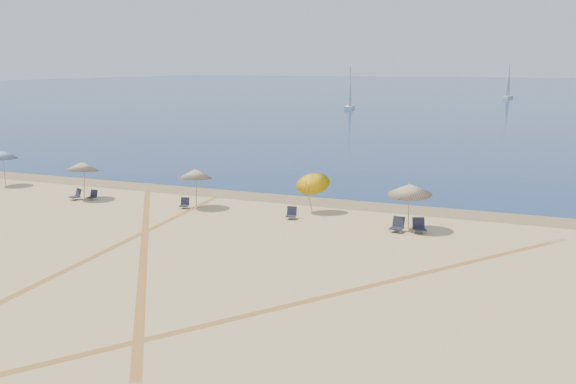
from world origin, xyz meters
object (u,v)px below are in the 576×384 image
at_px(sailboat_1, 350,96).
at_px(chair_2, 93,195).
at_px(chair_3, 185,203).
at_px(chair_1, 76,195).
at_px(sailboat_0, 508,88).
at_px(chair_4, 291,213).
at_px(umbrella_3, 312,180).
at_px(chair_5, 398,225).
at_px(umbrella_4, 410,189).
at_px(chair_6, 419,226).
at_px(umbrella_1, 82,166).
at_px(umbrella_2, 195,174).
at_px(umbrella_0, 3,155).

bearing_deg(sailboat_1, chair_2, -92.44).
bearing_deg(chair_3, chair_1, 166.64).
bearing_deg(sailboat_0, chair_4, -81.16).
bearing_deg(chair_3, sailboat_0, 68.19).
bearing_deg(chair_1, umbrella_3, 32.27).
distance_m(chair_2, chair_5, 19.28).
bearing_deg(umbrella_4, chair_6, -37.40).
height_order(umbrella_3, chair_2, umbrella_3).
xyz_separation_m(chair_1, chair_3, (7.50, 0.51, -0.03)).
bearing_deg(chair_5, umbrella_1, -174.42).
distance_m(chair_1, chair_3, 7.52).
xyz_separation_m(umbrella_2, chair_3, (-0.51, -0.48, -1.74)).
relative_size(umbrella_2, sailboat_0, 0.29).
xyz_separation_m(umbrella_1, chair_1, (-0.20, -0.48, -1.75)).
xyz_separation_m(umbrella_2, umbrella_4, (12.66, -0.35, 0.07)).
xyz_separation_m(umbrella_2, sailboat_1, (-15.43, 84.02, 0.33)).
relative_size(umbrella_1, umbrella_4, 0.99).
bearing_deg(chair_3, sailboat_1, 82.80).
bearing_deg(umbrella_1, chair_1, -112.71).
height_order(chair_6, sailboat_1, sailboat_1).
xyz_separation_m(chair_3, chair_4, (6.79, -0.06, 0.02)).
relative_size(chair_1, chair_6, 0.91).
relative_size(umbrella_4, chair_2, 4.02).
bearing_deg(chair_1, chair_5, 23.12).
xyz_separation_m(umbrella_4, chair_4, (-6.38, -0.19, -1.79)).
distance_m(umbrella_0, chair_4, 22.33).
bearing_deg(umbrella_0, sailboat_1, 89.67).
bearing_deg(umbrella_3, sailboat_0, 88.49).
relative_size(chair_4, chair_5, 0.93).
xyz_separation_m(umbrella_3, chair_3, (-7.29, -1.84, -1.59)).
height_order(chair_4, sailboat_0, sailboat_0).
xyz_separation_m(umbrella_2, chair_2, (-7.03, -0.66, -1.74)).
bearing_deg(chair_6, umbrella_2, 153.12).
xyz_separation_m(chair_6, sailboat_0, (-3.02, 134.79, 2.15)).
height_order(umbrella_1, chair_5, umbrella_1).
distance_m(chair_3, chair_5, 12.77).
relative_size(umbrella_0, chair_4, 3.40).
bearing_deg(umbrella_3, umbrella_1, -172.72).
relative_size(umbrella_0, chair_3, 3.50).
distance_m(chair_1, sailboat_0, 136.20).
xyz_separation_m(umbrella_3, chair_4, (-0.49, -1.89, -1.57)).
xyz_separation_m(umbrella_1, chair_2, (0.78, -0.14, -1.78)).
height_order(umbrella_4, chair_5, umbrella_4).
bearing_deg(chair_1, umbrella_0, -170.97).
height_order(chair_1, sailboat_1, sailboat_1).
distance_m(chair_5, chair_6, 1.07).
bearing_deg(chair_5, umbrella_4, 66.23).
height_order(umbrella_1, chair_1, umbrella_1).
bearing_deg(chair_5, umbrella_2, -177.76).
relative_size(umbrella_2, chair_2, 3.83).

